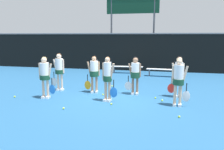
{
  "coord_description": "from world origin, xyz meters",
  "views": [
    {
      "loc": [
        1.9,
        -8.56,
        2.53
      ],
      "look_at": [
        0.0,
        0.1,
        0.93
      ],
      "focal_mm": 35.0,
      "sensor_mm": 36.0,
      "label": 1
    }
  ],
  "objects_px": {
    "bench_far": "(127,67)",
    "tennis_ball_9": "(15,97)",
    "tennis_ball_6": "(155,98)",
    "tennis_ball_7": "(174,91)",
    "tennis_ball_4": "(103,94)",
    "bench_courtside": "(163,70)",
    "tennis_ball_3": "(179,117)",
    "tennis_ball_8": "(112,86)",
    "player_4": "(94,71)",
    "tennis_ball_5": "(96,87)",
    "tennis_ball_10": "(111,104)",
    "player_5": "(135,72)",
    "scoreboard": "(133,11)",
    "player_0": "(45,74)",
    "player_2": "(179,78)",
    "tennis_ball_2": "(64,108)",
    "player_6": "(178,73)",
    "tennis_ball_1": "(110,87)",
    "player_3": "(59,68)",
    "tennis_ball_0": "(162,100)",
    "player_1": "(108,76)"
  },
  "relations": [
    {
      "from": "bench_far",
      "to": "tennis_ball_6",
      "type": "bearing_deg",
      "value": -73.42
    },
    {
      "from": "bench_courtside",
      "to": "tennis_ball_9",
      "type": "distance_m",
      "value": 8.62
    },
    {
      "from": "player_3",
      "to": "tennis_ball_10",
      "type": "height_order",
      "value": "player_3"
    },
    {
      "from": "player_3",
      "to": "tennis_ball_6",
      "type": "relative_size",
      "value": 26.75
    },
    {
      "from": "bench_courtside",
      "to": "tennis_ball_9",
      "type": "relative_size",
      "value": 28.39
    },
    {
      "from": "tennis_ball_3",
      "to": "player_5",
      "type": "bearing_deg",
      "value": 124.27
    },
    {
      "from": "tennis_ball_0",
      "to": "tennis_ball_10",
      "type": "height_order",
      "value": "tennis_ball_0"
    },
    {
      "from": "tennis_ball_7",
      "to": "tennis_ball_10",
      "type": "bearing_deg",
      "value": -133.57
    },
    {
      "from": "tennis_ball_5",
      "to": "tennis_ball_8",
      "type": "height_order",
      "value": "tennis_ball_8"
    },
    {
      "from": "player_3",
      "to": "bench_courtside",
      "type": "bearing_deg",
      "value": 49.07
    },
    {
      "from": "tennis_ball_2",
      "to": "tennis_ball_9",
      "type": "distance_m",
      "value": 2.77
    },
    {
      "from": "tennis_ball_6",
      "to": "tennis_ball_7",
      "type": "distance_m",
      "value": 1.55
    },
    {
      "from": "player_1",
      "to": "tennis_ball_3",
      "type": "distance_m",
      "value": 3.04
    },
    {
      "from": "tennis_ball_7",
      "to": "tennis_ball_9",
      "type": "distance_m",
      "value": 6.94
    },
    {
      "from": "tennis_ball_1",
      "to": "player_3",
      "type": "bearing_deg",
      "value": -154.72
    },
    {
      "from": "player_0",
      "to": "tennis_ball_9",
      "type": "distance_m",
      "value": 1.65
    },
    {
      "from": "player_0",
      "to": "tennis_ball_3",
      "type": "xyz_separation_m",
      "value": [
        5.17,
        -1.1,
        -0.98
      ]
    },
    {
      "from": "tennis_ball_0",
      "to": "player_2",
      "type": "bearing_deg",
      "value": -40.31
    },
    {
      "from": "bench_far",
      "to": "tennis_ball_9",
      "type": "bearing_deg",
      "value": -120.77
    },
    {
      "from": "bench_far",
      "to": "player_5",
      "type": "relative_size",
      "value": 1.33
    },
    {
      "from": "player_4",
      "to": "tennis_ball_3",
      "type": "distance_m",
      "value": 4.32
    },
    {
      "from": "tennis_ball_4",
      "to": "tennis_ball_9",
      "type": "xyz_separation_m",
      "value": [
        -3.49,
        -1.12,
        0.0
      ]
    },
    {
      "from": "player_4",
      "to": "tennis_ball_5",
      "type": "height_order",
      "value": "player_4"
    },
    {
      "from": "bench_courtside",
      "to": "player_0",
      "type": "xyz_separation_m",
      "value": [
        -4.71,
        -5.94,
        0.61
      ]
    },
    {
      "from": "tennis_ball_1",
      "to": "tennis_ball_3",
      "type": "xyz_separation_m",
      "value": [
        3.02,
        -3.45,
        -0.0
      ]
    },
    {
      "from": "tennis_ball_3",
      "to": "tennis_ball_8",
      "type": "xyz_separation_m",
      "value": [
        -2.96,
        3.68,
        0.0
      ]
    },
    {
      "from": "tennis_ball_4",
      "to": "tennis_ball_10",
      "type": "height_order",
      "value": "tennis_ball_4"
    },
    {
      "from": "tennis_ball_3",
      "to": "tennis_ball_4",
      "type": "height_order",
      "value": "tennis_ball_4"
    },
    {
      "from": "player_4",
      "to": "player_6",
      "type": "bearing_deg",
      "value": -10.97
    },
    {
      "from": "tennis_ball_8",
      "to": "tennis_ball_5",
      "type": "bearing_deg",
      "value": -158.1
    },
    {
      "from": "player_6",
      "to": "tennis_ball_1",
      "type": "xyz_separation_m",
      "value": [
        -3.12,
        1.05,
        -0.97
      ]
    },
    {
      "from": "scoreboard",
      "to": "player_6",
      "type": "bearing_deg",
      "value": -70.42
    },
    {
      "from": "player_2",
      "to": "tennis_ball_4",
      "type": "xyz_separation_m",
      "value": [
        -3.02,
        0.8,
        -1.0
      ]
    },
    {
      "from": "bench_far",
      "to": "bench_courtside",
      "type": "bearing_deg",
      "value": -20.26
    },
    {
      "from": "scoreboard",
      "to": "tennis_ball_6",
      "type": "bearing_deg",
      "value": -76.59
    },
    {
      "from": "bench_courtside",
      "to": "tennis_ball_9",
      "type": "bearing_deg",
      "value": -130.28
    },
    {
      "from": "player_4",
      "to": "player_5",
      "type": "xyz_separation_m",
      "value": [
        1.81,
        0.09,
        0.0
      ]
    },
    {
      "from": "tennis_ball_6",
      "to": "player_6",
      "type": "bearing_deg",
      "value": 25.78
    },
    {
      "from": "tennis_ball_2",
      "to": "tennis_ball_9",
      "type": "xyz_separation_m",
      "value": [
        -2.61,
        0.93,
        0.0
      ]
    },
    {
      "from": "player_4",
      "to": "tennis_ball_0",
      "type": "bearing_deg",
      "value": -24.9
    },
    {
      "from": "player_5",
      "to": "tennis_ball_10",
      "type": "relative_size",
      "value": 23.77
    },
    {
      "from": "player_0",
      "to": "tennis_ball_3",
      "type": "relative_size",
      "value": 25.27
    },
    {
      "from": "scoreboard",
      "to": "tennis_ball_8",
      "type": "height_order",
      "value": "scoreboard"
    },
    {
      "from": "tennis_ball_6",
      "to": "tennis_ball_9",
      "type": "distance_m",
      "value": 5.81
    },
    {
      "from": "scoreboard",
      "to": "tennis_ball_2",
      "type": "distance_m",
      "value": 11.75
    },
    {
      "from": "tennis_ball_7",
      "to": "tennis_ball_2",
      "type": "bearing_deg",
      "value": -139.4
    },
    {
      "from": "bench_courtside",
      "to": "tennis_ball_10",
      "type": "bearing_deg",
      "value": -102.8
    },
    {
      "from": "bench_far",
      "to": "tennis_ball_5",
      "type": "bearing_deg",
      "value": -103.97
    },
    {
      "from": "player_4",
      "to": "tennis_ball_7",
      "type": "xyz_separation_m",
      "value": [
        3.52,
        0.93,
        -0.94
      ]
    },
    {
      "from": "player_0",
      "to": "player_2",
      "type": "xyz_separation_m",
      "value": [
        5.19,
        0.1,
        0.02
      ]
    }
  ]
}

